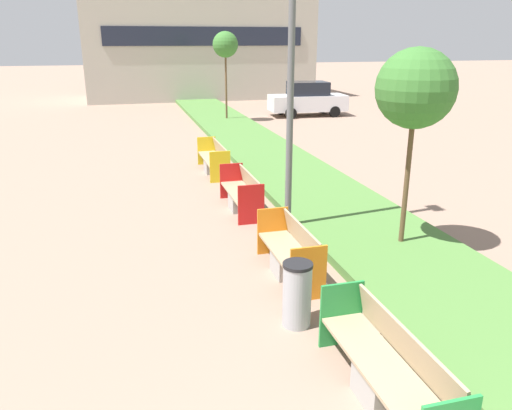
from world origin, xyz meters
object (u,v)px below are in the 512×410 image
object	(u,v)px
bench_yellow_frame	(214,161)
sapling_tree_far	(225,45)
litter_bin	(297,294)
street_lamp_post	(292,14)
bench_orange_frame	(290,255)
bench_green_frame	(386,372)
bench_red_frame	(242,196)
parked_car_distant	(308,99)
sapling_tree_near	(416,89)

from	to	relation	value
bench_yellow_frame	sapling_tree_far	distance (m)	11.01
litter_bin	street_lamp_post	distance (m)	5.51
bench_orange_frame	bench_green_frame	bearing A→B (deg)	-89.92
bench_red_frame	parked_car_distant	bearing A→B (deg)	63.83
bench_orange_frame	parked_car_distant	distance (m)	19.98
bench_orange_frame	litter_bin	distance (m)	1.69
bench_orange_frame	bench_yellow_frame	bearing A→B (deg)	89.96
bench_green_frame	bench_orange_frame	bearing A→B (deg)	90.08
bench_orange_frame	parked_car_distant	bearing A→B (deg)	68.56
litter_bin	sapling_tree_near	xyz separation A→B (m)	(2.98, 2.12, 2.68)
litter_bin	sapling_tree_near	bearing A→B (deg)	35.40
bench_orange_frame	parked_car_distant	world-z (taller)	parked_car_distant
bench_orange_frame	sapling_tree_near	bearing A→B (deg)	11.00
bench_yellow_frame	sapling_tree_near	world-z (taller)	sapling_tree_near
litter_bin	sapling_tree_far	distance (m)	19.83
bench_orange_frame	street_lamp_post	bearing A→B (deg)	72.80
bench_red_frame	parked_car_distant	world-z (taller)	parked_car_distant
litter_bin	parked_car_distant	xyz separation A→B (m)	(7.76, 20.22, 0.41)
bench_yellow_frame	litter_bin	bearing A→B (deg)	-92.86
bench_orange_frame	bench_red_frame	size ratio (longest dim) A/B	0.94
bench_green_frame	street_lamp_post	xyz separation A→B (m)	(0.61, 5.43, 4.14)
bench_green_frame	litter_bin	xyz separation A→B (m)	(-0.46, 1.82, 0.12)
street_lamp_post	sapling_tree_far	size ratio (longest dim) A/B	1.86
sapling_tree_near	litter_bin	bearing A→B (deg)	-144.60
sapling_tree_far	parked_car_distant	size ratio (longest dim) A/B	1.03
bench_orange_frame	litter_bin	size ratio (longest dim) A/B	2.02
bench_red_frame	litter_bin	world-z (taller)	litter_bin
litter_bin	sapling_tree_near	size ratio (longest dim) A/B	0.25
bench_red_frame	litter_bin	xyz separation A→B (m)	(-0.46, -5.36, 0.13)
bench_green_frame	bench_orange_frame	size ratio (longest dim) A/B	1.19
bench_red_frame	sapling_tree_near	size ratio (longest dim) A/B	0.55
bench_red_frame	sapling_tree_near	world-z (taller)	sapling_tree_near
sapling_tree_near	parked_car_distant	distance (m)	18.86
bench_yellow_frame	street_lamp_post	distance (m)	6.96
bench_yellow_frame	sapling_tree_near	bearing A→B (deg)	-70.32
bench_red_frame	street_lamp_post	world-z (taller)	street_lamp_post
parked_car_distant	sapling_tree_far	bearing A→B (deg)	-165.64
litter_bin	street_lamp_post	bearing A→B (deg)	73.53
sapling_tree_near	bench_orange_frame	bearing A→B (deg)	-169.00
parked_car_distant	street_lamp_post	bearing A→B (deg)	-108.16
sapling_tree_near	street_lamp_post	bearing A→B (deg)	142.09
bench_green_frame	parked_car_distant	xyz separation A→B (m)	(7.30, 22.04, 0.54)
litter_bin	parked_car_distant	world-z (taller)	parked_car_distant
bench_red_frame	street_lamp_post	bearing A→B (deg)	-70.77
bench_yellow_frame	parked_car_distant	size ratio (longest dim) A/B	0.56
bench_yellow_frame	litter_bin	xyz separation A→B (m)	(-0.46, -9.17, 0.12)
sapling_tree_far	litter_bin	bearing A→B (deg)	-98.77
street_lamp_post	sapling_tree_far	bearing A→B (deg)	83.06
parked_car_distant	litter_bin	bearing A→B (deg)	-107.21
sapling_tree_near	bench_green_frame	bearing A→B (deg)	-122.62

